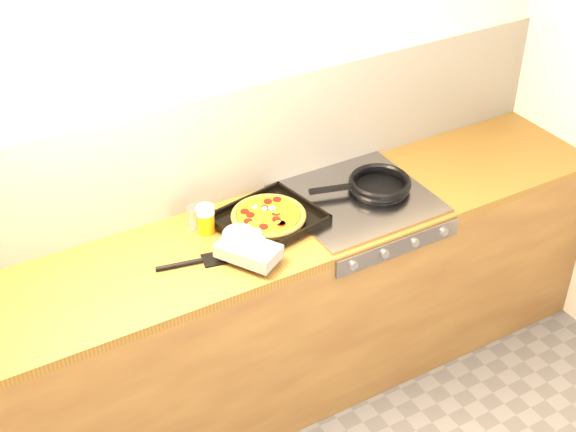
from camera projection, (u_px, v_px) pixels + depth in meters
room_shell at (230, 146)px, 3.30m from camera, size 3.20×3.20×3.20m
counter_run at (266, 314)px, 3.49m from camera, size 3.20×0.62×0.90m
stovetop at (357, 199)px, 3.42m from camera, size 0.60×0.56×0.02m
pizza_on_tray at (262, 225)px, 3.19m from camera, size 0.53×0.52×0.07m
frying_pan at (378, 184)px, 3.45m from camera, size 0.47×0.34×0.04m
tomato_can at (195, 218)px, 3.22m from camera, size 0.09×0.09×0.10m
juice_glass at (206, 219)px, 3.19m from camera, size 0.08×0.08×0.12m
wooden_spoon at (253, 200)px, 3.40m from camera, size 0.30×0.09×0.02m
black_spatula at (194, 262)px, 3.05m from camera, size 0.29×0.11×0.02m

